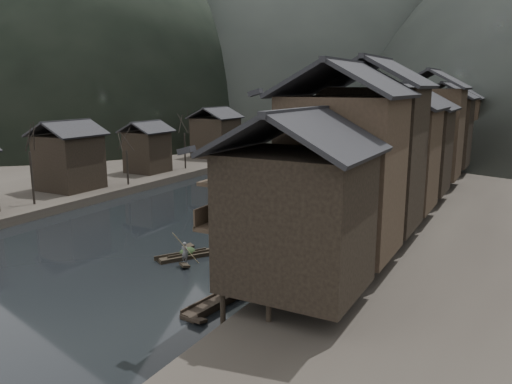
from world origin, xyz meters
The scene contains 12 objects.
water centered at (0.00, 0.00, 0.00)m, with size 300.00×300.00×0.00m, color black.
left_bank centered at (-35.00, 40.00, 0.60)m, with size 40.00×200.00×1.20m, color #2D2823.
stilt_houses centered at (17.28, 19.25, 8.83)m, with size 9.00×67.60×15.49m.
left_houses centered at (-20.50, 20.12, 5.66)m, with size 8.10×53.20×8.73m.
bare_trees centered at (-17.00, 11.25, 6.63)m, with size 3.99×41.79×7.99m.
moored_sampans centered at (11.94, 14.99, 0.20)m, with size 2.95×48.81×0.47m.
midriver_boats centered at (-2.77, 39.49, 0.20)m, with size 10.36×11.58×0.44m.
stone_bridge centered at (0.00, 72.00, 5.11)m, with size 40.00×6.00×9.00m.
hero_sampan centered at (5.04, -1.21, 0.20)m, with size 3.38×4.77×0.44m.
cargo_heap centered at (4.92, -1.01, 0.77)m, with size 1.12×1.46×0.67m, color black.
boatman centered at (5.96, -2.73, 1.27)m, with size 0.60×0.40×1.66m, color #515153.
bamboo_pole centered at (6.16, -2.73, 3.62)m, with size 0.06×0.06×3.82m, color #8C7A51.
Camera 1 is at (27.59, -31.18, 13.16)m, focal length 35.00 mm.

